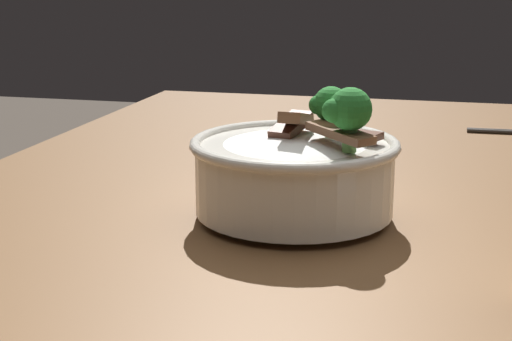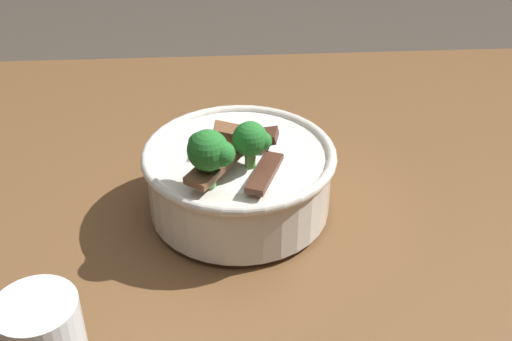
{
  "view_description": "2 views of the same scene",
  "coord_description": "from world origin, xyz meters",
  "views": [
    {
      "loc": [
        -0.86,
        -0.09,
        1.07
      ],
      "look_at": [
        -0.09,
        0.11,
        0.86
      ],
      "focal_mm": 54.23,
      "sensor_mm": 36.0,
      "label": 1
    },
    {
      "loc": [
        -0.08,
        -0.57,
        1.29
      ],
      "look_at": [
        -0.04,
        0.04,
        0.88
      ],
      "focal_mm": 45.82,
      "sensor_mm": 36.0,
      "label": 2
    }
  ],
  "objects": [
    {
      "name": "dining_table",
      "position": [
        0.0,
        0.0,
        0.72
      ],
      "size": [
        1.55,
        1.07,
        0.8
      ],
      "color": "brown",
      "rests_on": "ground"
    },
    {
      "name": "rice_bowl",
      "position": [
        -0.06,
        0.07,
        0.86
      ],
      "size": [
        0.23,
        0.23,
        0.15
      ],
      "color": "silver",
      "rests_on": "dining_table"
    }
  ]
}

